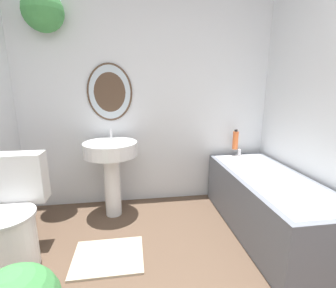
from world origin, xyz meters
TOP-DOWN VIEW (x-y plane):
  - wall_back at (-0.12, 2.35)m, footprint 2.87×0.37m
  - toilet at (-1.11, 1.41)m, footprint 0.41×0.56m
  - pedestal_sink at (-0.41, 2.03)m, footprint 0.53×0.53m
  - bathtub at (1.03, 1.52)m, footprint 0.65×1.53m
  - shampoo_bottle at (0.99, 2.22)m, footprint 0.06×0.06m
  - bath_mat at (-0.41, 1.34)m, footprint 0.54×0.44m

SIDE VIEW (x-z plane):
  - bath_mat at x=-0.41m, z-range 0.00..0.02m
  - bathtub at x=1.03m, z-range -0.03..0.59m
  - toilet at x=-1.11m, z-range -0.07..0.75m
  - pedestal_sink at x=-0.41m, z-range 0.15..1.03m
  - shampoo_bottle at x=0.99m, z-range 0.60..0.83m
  - wall_back at x=-0.12m, z-range 0.09..2.49m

